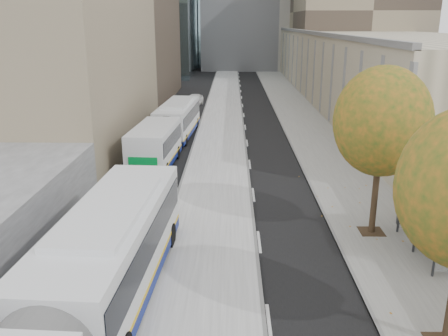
{
  "coord_description": "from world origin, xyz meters",
  "views": [
    {
      "loc": [
        -2.89,
        -7.21,
        9.38
      ],
      "look_at": [
        -3.27,
        15.03,
        2.5
      ],
      "focal_mm": 38.0,
      "sensor_mm": 36.0,
      "label": 1
    }
  ],
  "objects_px": {
    "bus_shelter": "(441,206)",
    "bus_near": "(64,326)",
    "bus_far": "(169,128)",
    "distant_car": "(194,100)"
  },
  "relations": [
    {
      "from": "bus_near",
      "to": "distant_car",
      "type": "height_order",
      "value": "bus_near"
    },
    {
      "from": "bus_far",
      "to": "bus_shelter",
      "type": "bearing_deg",
      "value": -48.86
    },
    {
      "from": "bus_shelter",
      "to": "bus_near",
      "type": "relative_size",
      "value": 0.23
    },
    {
      "from": "bus_shelter",
      "to": "bus_near",
      "type": "distance_m",
      "value": 15.03
    },
    {
      "from": "bus_shelter",
      "to": "bus_far",
      "type": "height_order",
      "value": "bus_far"
    },
    {
      "from": "bus_shelter",
      "to": "bus_near",
      "type": "bearing_deg",
      "value": -149.45
    },
    {
      "from": "bus_near",
      "to": "bus_far",
      "type": "xyz_separation_m",
      "value": [
        -0.45,
        25.08,
        -0.23
      ]
    },
    {
      "from": "bus_far",
      "to": "distant_car",
      "type": "distance_m",
      "value": 19.34
    },
    {
      "from": "bus_near",
      "to": "bus_far",
      "type": "bearing_deg",
      "value": 94.07
    },
    {
      "from": "bus_shelter",
      "to": "distant_car",
      "type": "relative_size",
      "value": 1.09
    }
  ]
}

